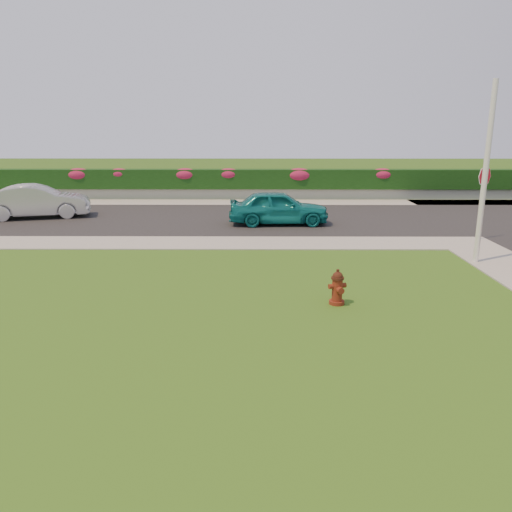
{
  "coord_description": "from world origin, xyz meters",
  "views": [
    {
      "loc": [
        -0.41,
        -8.39,
        4.02
      ],
      "look_at": [
        -0.49,
        3.71,
        0.9
      ],
      "focal_mm": 35.0,
      "sensor_mm": 36.0,
      "label": 1
    }
  ],
  "objects_px": {
    "fire_hydrant": "(337,288)",
    "utility_pole": "(485,175)",
    "sedan_silver": "(37,201)",
    "stop_sign": "(484,185)",
    "sedan_teal": "(279,207)"
  },
  "relations": [
    {
      "from": "fire_hydrant",
      "to": "utility_pole",
      "type": "height_order",
      "value": "utility_pole"
    },
    {
      "from": "sedan_silver",
      "to": "fire_hydrant",
      "type": "bearing_deg",
      "value": -149.27
    },
    {
      "from": "utility_pole",
      "to": "stop_sign",
      "type": "relative_size",
      "value": 1.98
    },
    {
      "from": "fire_hydrant",
      "to": "stop_sign",
      "type": "height_order",
      "value": "stop_sign"
    },
    {
      "from": "sedan_teal",
      "to": "utility_pole",
      "type": "distance_m",
      "value": 8.65
    },
    {
      "from": "sedan_teal",
      "to": "stop_sign",
      "type": "distance_m",
      "value": 7.91
    },
    {
      "from": "sedan_silver",
      "to": "stop_sign",
      "type": "bearing_deg",
      "value": -119.37
    },
    {
      "from": "fire_hydrant",
      "to": "stop_sign",
      "type": "bearing_deg",
      "value": 31.19
    },
    {
      "from": "sedan_silver",
      "to": "stop_sign",
      "type": "height_order",
      "value": "stop_sign"
    },
    {
      "from": "sedan_teal",
      "to": "utility_pole",
      "type": "relative_size",
      "value": 0.78
    },
    {
      "from": "sedan_teal",
      "to": "sedan_silver",
      "type": "bearing_deg",
      "value": 79.86
    },
    {
      "from": "utility_pole",
      "to": "fire_hydrant",
      "type": "bearing_deg",
      "value": -142.25
    },
    {
      "from": "sedan_teal",
      "to": "stop_sign",
      "type": "height_order",
      "value": "stop_sign"
    },
    {
      "from": "fire_hydrant",
      "to": "stop_sign",
      "type": "xyz_separation_m",
      "value": [
        6.23,
        6.91,
        1.63
      ]
    },
    {
      "from": "stop_sign",
      "to": "fire_hydrant",
      "type": "bearing_deg",
      "value": -143.63
    }
  ]
}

